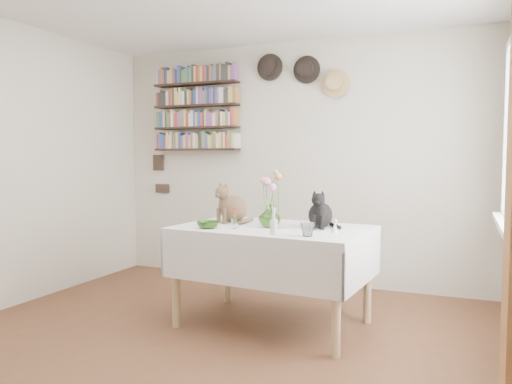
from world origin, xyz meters
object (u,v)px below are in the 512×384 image
at_px(black_cat, 320,208).
at_px(bookshelf_unit, 196,109).
at_px(tabby_cat, 234,202).
at_px(flower_vase, 270,216).
at_px(dining_table, 273,251).

distance_m(black_cat, bookshelf_unit, 2.30).
xyz_separation_m(tabby_cat, bookshelf_unit, (-0.99, 1.15, 0.90)).
height_order(flower_vase, bookshelf_unit, bookshelf_unit).
bearing_deg(dining_table, flower_vase, -110.59).
distance_m(flower_vase, bookshelf_unit, 2.15).
bearing_deg(dining_table, black_cat, 16.91).
bearing_deg(tabby_cat, dining_table, 3.07).
height_order(dining_table, flower_vase, flower_vase).
bearing_deg(black_cat, flower_vase, -164.98).
xyz_separation_m(dining_table, black_cat, (0.35, 0.11, 0.34)).
bearing_deg(flower_vase, bookshelf_unit, 136.14).
xyz_separation_m(black_cat, flower_vase, (-0.36, -0.14, -0.06)).
bearing_deg(dining_table, tabby_cat, 159.98).
bearing_deg(flower_vase, dining_table, 69.41).
bearing_deg(tabby_cat, black_cat, 20.00).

